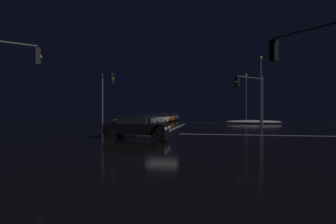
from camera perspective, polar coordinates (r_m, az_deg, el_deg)
The scene contains 16 objects.
ground at distance 21.76m, azimuth -1.20°, elevation -4.86°, with size 120.00×120.00×0.10m, color black.
stop_line_north at distance 30.72m, azimuth 2.10°, elevation -3.30°, with size 0.35×15.68×0.01m.
centre_line_ns at distance 42.22m, azimuth 4.26°, elevation -2.35°, with size 22.00×0.15×0.01m.
crosswalk_bar_east at distance 21.92m, azimuth 23.23°, elevation -4.70°, with size 15.68×0.40×0.01m.
snow_bank_left_curb at distance 46.10m, azimuth -7.86°, elevation -1.80°, with size 6.82×1.50×0.56m.
snow_bank_right_curb at distance 41.13m, azimuth 17.96°, elevation -2.06°, with size 8.13×1.50×0.53m.
sedan_gray at distance 33.42m, azimuth -4.44°, elevation -1.65°, with size 2.02×4.33×1.57m.
sedan_white at distance 39.79m, azimuth -1.45°, elevation -1.36°, with size 2.02×4.33×1.57m.
sedan_orange at distance 46.12m, azimuth 0.04°, elevation -1.15°, with size 2.02×4.33×1.57m.
sedan_green at distance 51.30m, azimuth 1.04°, elevation -1.02°, with size 2.02×4.33×1.57m.
sedan_black_crossing at distance 18.16m, azimuth -6.92°, elevation -3.17°, with size 4.33×2.02×1.57m.
traffic_signal_ne at distance 29.80m, azimuth 17.69°, elevation 4.30°, with size 3.28×3.28×5.78m.
traffic_signal_nw at distance 32.59m, azimuth -13.23°, elevation 4.63°, with size 2.50×2.50×6.48m.
traffic_signal_se at distance 13.65m, azimuth 28.55°, elevation 9.27°, with size 2.64×2.64×5.88m.
streetlamp_right_far at distance 52.43m, azimuth 16.57°, elevation 3.82°, with size 0.44×0.44×9.03m.
streetlamp_right_near at distance 36.63m, azimuth 19.46°, elevation 5.47°, with size 0.44×0.44×9.12m.
Camera 1 is at (4.20, -21.26, 1.86)m, focal length 28.06 mm.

